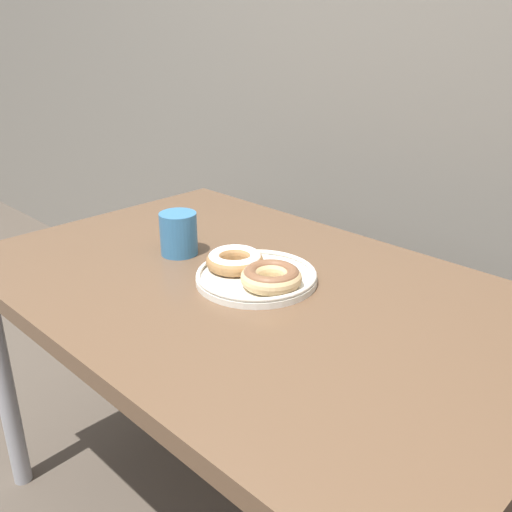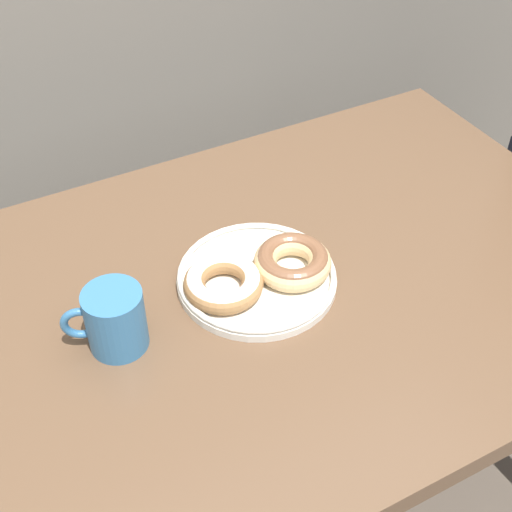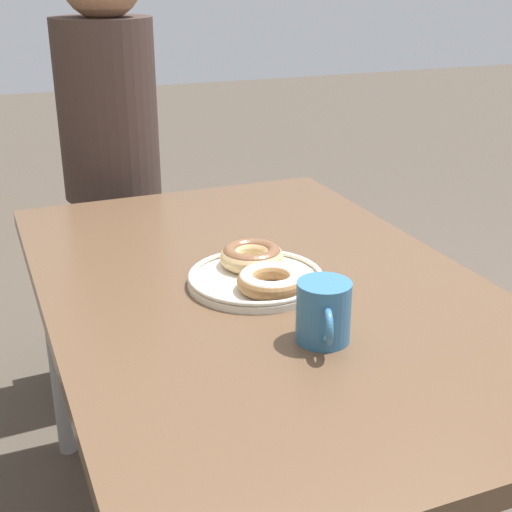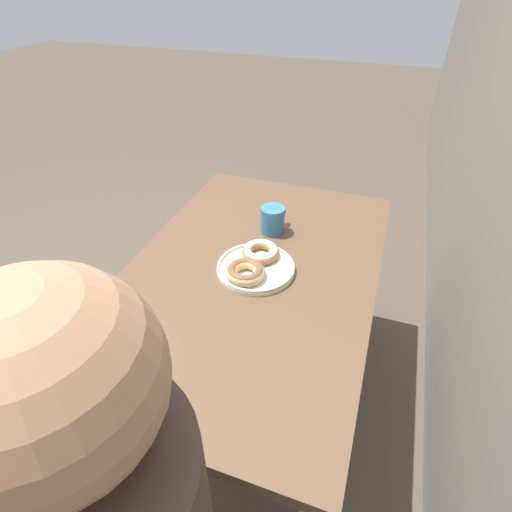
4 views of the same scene
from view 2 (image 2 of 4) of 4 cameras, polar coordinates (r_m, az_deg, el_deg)
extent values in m
cube|color=brown|center=(1.19, 0.43, -3.31)|extent=(1.29, 0.83, 0.04)
cylinder|color=#99999E|center=(1.90, 10.99, 1.88)|extent=(0.05, 0.05, 0.67)
cylinder|color=silver|center=(1.18, 0.00, -1.91)|extent=(0.26, 0.26, 0.01)
torus|color=silver|center=(1.17, 0.00, -1.49)|extent=(0.26, 0.26, 0.01)
torus|color=#D6B27A|center=(1.17, 2.94, -0.49)|extent=(0.14, 0.14, 0.04)
torus|color=brown|center=(1.17, 2.95, -0.25)|extent=(0.13, 0.13, 0.03)
torus|color=#9E7042|center=(1.14, -2.62, -2.19)|extent=(0.15, 0.15, 0.04)
torus|color=white|center=(1.13, -2.63, -1.96)|extent=(0.14, 0.14, 0.03)
cylinder|color=teal|center=(1.08, -11.17, -5.01)|extent=(0.09, 0.09, 0.10)
cylinder|color=#382114|center=(1.04, -11.49, -3.30)|extent=(0.07, 0.07, 0.00)
torus|color=teal|center=(1.08, -13.86, -5.24)|extent=(0.06, 0.03, 0.06)
camera|label=1|loc=(1.23, 61.70, 6.00)|focal=40.00mm
camera|label=3|loc=(1.47, -60.60, 11.69)|focal=50.00mm
camera|label=4|loc=(1.77, 31.08, 38.76)|focal=28.00mm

